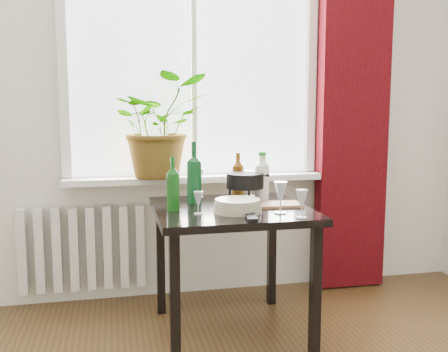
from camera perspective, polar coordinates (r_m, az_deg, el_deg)
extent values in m
cube|color=white|center=(3.41, -3.56, 12.91)|extent=(1.72, 0.08, 1.62)
cube|color=white|center=(3.36, -3.26, -0.27)|extent=(1.72, 0.20, 0.04)
cube|color=#360409|center=(3.65, 14.55, 7.55)|extent=(0.50, 0.12, 2.56)
cube|color=silver|center=(3.44, -15.84, -7.93)|extent=(0.80, 0.10, 0.55)
cube|color=black|center=(2.81, 0.76, -3.95)|extent=(0.85, 0.85, 0.04)
cube|color=black|center=(2.51, -5.65, -14.24)|extent=(0.05, 0.05, 0.70)
cube|color=black|center=(3.20, -7.26, -9.44)|extent=(0.05, 0.05, 0.70)
cube|color=black|center=(2.69, 10.40, -12.82)|extent=(0.05, 0.05, 0.70)
cube|color=black|center=(3.34, 5.46, -8.67)|extent=(0.05, 0.05, 0.70)
imported|color=#217E25|center=(3.25, -7.35, 5.68)|extent=(0.69, 0.63, 0.67)
cylinder|color=beige|center=(2.66, 1.57, -3.43)|extent=(0.34, 0.34, 0.07)
cube|color=black|center=(2.50, 3.13, -4.70)|extent=(0.08, 0.18, 0.02)
cube|color=#A4714A|center=(2.86, 6.16, -3.25)|extent=(0.27, 0.18, 0.01)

